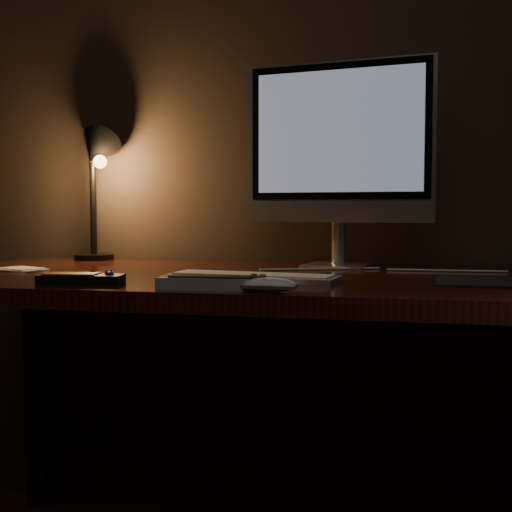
% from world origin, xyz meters
% --- Properties ---
extents(desk, '(1.60, 0.75, 0.75)m').
position_xyz_m(desk, '(0.00, 1.93, 0.62)').
color(desk, black).
rests_on(desk, ground).
extents(monitor, '(0.50, 0.17, 0.53)m').
position_xyz_m(monitor, '(0.16, 2.10, 1.06)').
color(monitor, silver).
rests_on(monitor, desk).
extents(keyboard, '(0.38, 0.16, 0.01)m').
position_xyz_m(keyboard, '(0.01, 1.73, 0.76)').
color(keyboard, silver).
rests_on(keyboard, desk).
extents(mousepad, '(0.26, 0.21, 0.00)m').
position_xyz_m(mousepad, '(0.52, 1.79, 0.75)').
color(mousepad, black).
rests_on(mousepad, desk).
extents(mouse, '(0.10, 0.05, 0.02)m').
position_xyz_m(mouse, '(0.09, 1.53, 0.76)').
color(mouse, white).
rests_on(mouse, desk).
extents(media_remote, '(0.18, 0.08, 0.03)m').
position_xyz_m(media_remote, '(-0.30, 1.57, 0.76)').
color(media_remote, black).
rests_on(media_remote, desk).
extents(tv_remote, '(0.23, 0.06, 0.03)m').
position_xyz_m(tv_remote, '(-0.01, 1.55, 0.76)').
color(tv_remote, gray).
rests_on(tv_remote, desk).
extents(papers, '(0.14, 0.12, 0.01)m').
position_xyz_m(papers, '(-0.59, 1.83, 0.75)').
color(papers, white).
rests_on(papers, desk).
extents(desk_lamp, '(0.17, 0.20, 0.39)m').
position_xyz_m(desk_lamp, '(-0.54, 2.16, 1.01)').
color(desk_lamp, black).
rests_on(desk_lamp, desk).
extents(cable, '(0.58, 0.10, 0.01)m').
position_xyz_m(cable, '(0.28, 2.00, 0.75)').
color(cable, white).
rests_on(cable, desk).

